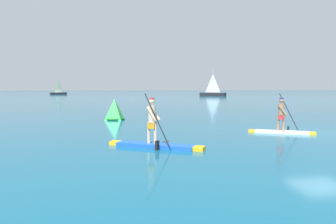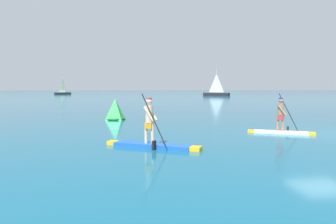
{
  "view_description": "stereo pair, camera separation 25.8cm",
  "coord_description": "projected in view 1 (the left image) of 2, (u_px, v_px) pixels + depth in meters",
  "views": [
    {
      "loc": [
        -9.14,
        -12.83,
        2.1
      ],
      "look_at": [
        -6.39,
        4.69,
        0.7
      ],
      "focal_mm": 33.22,
      "sensor_mm": 36.0,
      "label": 1
    },
    {
      "loc": [
        -8.88,
        -12.87,
        2.1
      ],
      "look_at": [
        -6.39,
        4.69,
        0.7
      ],
      "focal_mm": 33.22,
      "sensor_mm": 36.0,
      "label": 2
    }
  ],
  "objects": [
    {
      "name": "ground",
      "position": [
        322.0,
        133.0,
        14.21
      ],
      "size": [
        440.0,
        440.0,
        0.0
      ],
      "primitive_type": "plane",
      "color": "#145B7A"
    },
    {
      "name": "paddleboarder_near_left",
      "position": [
        155.0,
        138.0,
        10.89
      ],
      "size": [
        3.26,
        2.05,
        1.91
      ],
      "rotation": [
        0.0,
        0.0,
        -0.51
      ],
      "color": "blue",
      "rests_on": "ground"
    },
    {
      "name": "race_marker_buoy",
      "position": [
        115.0,
        110.0,
        20.29
      ],
      "size": [
        1.49,
        1.49,
        1.36
      ],
      "color": "green",
      "rests_on": "ground"
    },
    {
      "name": "sailboat_right_horizon",
      "position": [
        213.0,
        93.0,
        76.47
      ],
      "size": [
        6.08,
        5.07,
        6.64
      ],
      "rotation": [
        0.0,
        0.0,
        2.5
      ],
      "color": "black",
      "rests_on": "ground"
    },
    {
      "name": "sailboat_left_horizon",
      "position": [
        58.0,
        92.0,
        92.49
      ],
      "size": [
        4.67,
        3.44,
        5.54
      ],
      "rotation": [
        0.0,
        0.0,
        0.55
      ],
      "color": "black",
      "rests_on": "ground"
    },
    {
      "name": "paddleboarder_mid_center",
      "position": [
        282.0,
        125.0,
        14.25
      ],
      "size": [
        2.76,
        1.63,
        1.86
      ],
      "rotation": [
        0.0,
        0.0,
        -0.47
      ],
      "color": "white",
      "rests_on": "ground"
    }
  ]
}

